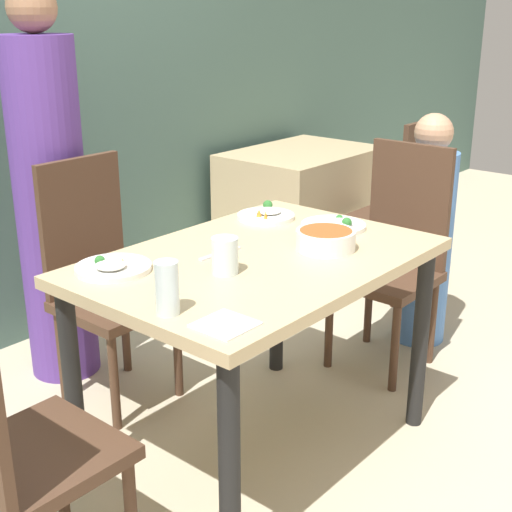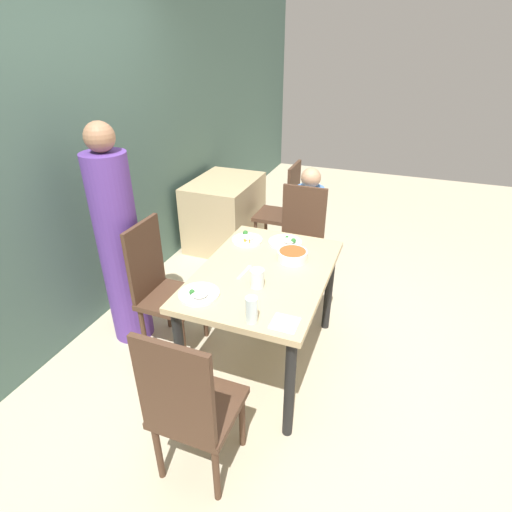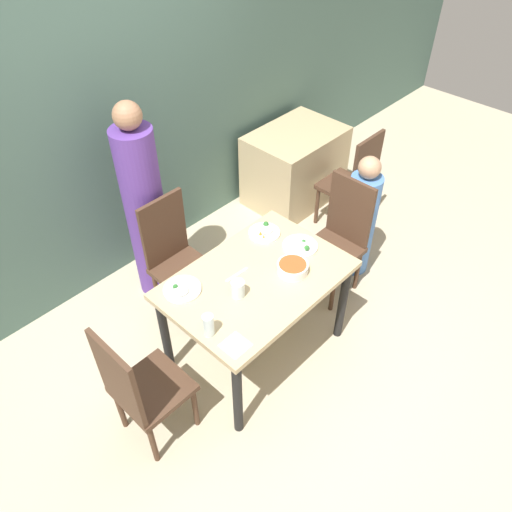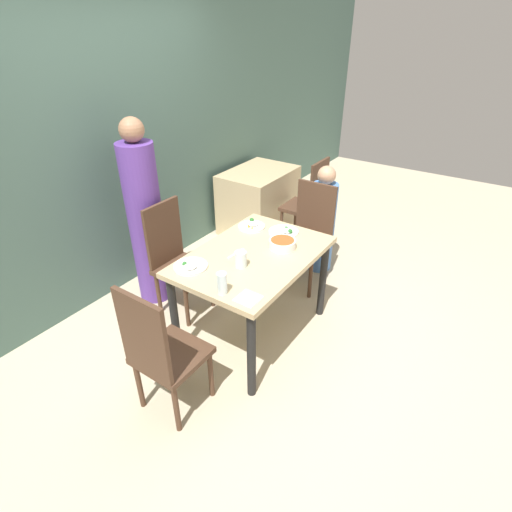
% 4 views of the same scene
% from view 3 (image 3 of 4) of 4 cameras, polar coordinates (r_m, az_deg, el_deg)
% --- Properties ---
extents(ground_plane, '(10.00, 10.00, 0.00)m').
position_cam_3_polar(ground_plane, '(3.76, 0.08, -10.63)').
color(ground_plane, beige).
extents(wall_back, '(10.00, 0.06, 2.70)m').
position_cam_3_polar(wall_back, '(3.82, -16.86, 15.03)').
color(wall_back, '#4C6B60').
rests_on(wall_back, ground_plane).
extents(dining_table, '(1.18, 0.81, 0.76)m').
position_cam_3_polar(dining_table, '(3.26, 0.09, -3.71)').
color(dining_table, tan).
rests_on(dining_table, ground_plane).
extents(chair_adult_spot, '(0.40, 0.40, 0.98)m').
position_cam_3_polar(chair_adult_spot, '(3.74, -9.12, -0.07)').
color(chair_adult_spot, '#4C3323').
rests_on(chair_adult_spot, ground_plane).
extents(chair_child_spot, '(0.40, 0.40, 0.98)m').
position_cam_3_polar(chair_child_spot, '(3.92, 9.46, 2.18)').
color(chair_child_spot, '#4C3323').
rests_on(chair_child_spot, ground_plane).
extents(chair_empty_left, '(0.40, 0.40, 0.98)m').
position_cam_3_polar(chair_empty_left, '(3.04, -13.15, -14.47)').
color(chair_empty_left, '#4C3323').
rests_on(chair_empty_left, ground_plane).
extents(person_adult, '(0.29, 0.29, 1.63)m').
position_cam_3_polar(person_adult, '(3.78, -12.52, 4.92)').
color(person_adult, '#5B3893').
rests_on(person_adult, ground_plane).
extents(person_child, '(0.25, 0.25, 1.09)m').
position_cam_3_polar(person_child, '(4.11, 11.81, 3.97)').
color(person_child, '#5184D1').
rests_on(person_child, ground_plane).
extents(bowl_curry, '(0.20, 0.20, 0.07)m').
position_cam_3_polar(bowl_curry, '(3.21, 4.19, -1.34)').
color(bowl_curry, white).
rests_on(bowl_curry, dining_table).
extents(plate_rice_adult, '(0.24, 0.24, 0.05)m').
position_cam_3_polar(plate_rice_adult, '(3.40, 5.14, 1.13)').
color(plate_rice_adult, white).
rests_on(plate_rice_adult, dining_table).
extents(plate_rice_child, '(0.22, 0.22, 0.06)m').
position_cam_3_polar(plate_rice_child, '(3.50, 0.98, 2.76)').
color(plate_rice_child, white).
rests_on(plate_rice_child, dining_table).
extents(plate_noodles, '(0.24, 0.24, 0.05)m').
position_cam_3_polar(plate_noodles, '(3.13, -8.46, -3.80)').
color(plate_noodles, white).
rests_on(plate_noodles, dining_table).
extents(glass_water_tall, '(0.07, 0.07, 0.15)m').
position_cam_3_polar(glass_water_tall, '(2.84, -5.46, -7.88)').
color(glass_water_tall, silver).
rests_on(glass_water_tall, dining_table).
extents(glass_water_short, '(0.08, 0.08, 0.11)m').
position_cam_3_polar(glass_water_short, '(3.04, -2.07, -3.77)').
color(glass_water_short, silver).
rests_on(glass_water_short, dining_table).
extents(napkin_folded, '(0.14, 0.14, 0.01)m').
position_cam_3_polar(napkin_folded, '(2.83, -2.37, -10.17)').
color(napkin_folded, white).
rests_on(napkin_folded, dining_table).
extents(fork_steel, '(0.18, 0.03, 0.01)m').
position_cam_3_polar(fork_steel, '(3.20, -2.20, -2.15)').
color(fork_steel, silver).
rests_on(fork_steel, dining_table).
extents(background_table, '(0.90, 0.64, 0.73)m').
position_cam_3_polar(background_table, '(4.96, 4.43, 10.16)').
color(background_table, tan).
rests_on(background_table, ground_plane).
extents(chair_background, '(0.40, 0.40, 0.98)m').
position_cam_3_polar(chair_background, '(4.56, 11.03, 8.44)').
color(chair_background, '#4C3323').
rests_on(chair_background, ground_plane).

